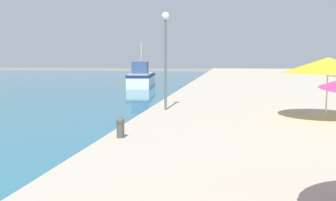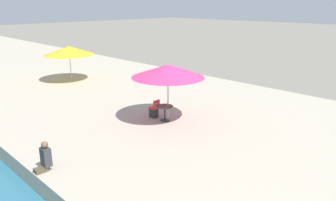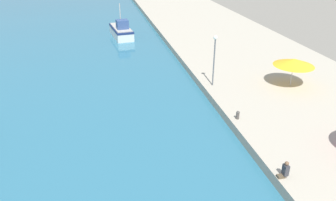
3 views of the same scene
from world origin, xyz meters
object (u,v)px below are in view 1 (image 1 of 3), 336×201
fishing_boat_mid (141,78)px  lamppost (166,44)px  cafe_umbrella_white (328,65)px  mooring_bollard (120,127)px

fishing_boat_mid → lamppost: lamppost is taller
cafe_umbrella_white → mooring_bollard: size_ratio=5.42×
mooring_bollard → lamppost: lamppost is taller
cafe_umbrella_white → lamppost: (-6.86, 1.51, 0.91)m
lamppost → fishing_boat_mid: bearing=107.0°
fishing_boat_mid → mooring_bollard: bearing=-84.0°
fishing_boat_mid → cafe_umbrella_white: size_ratio=1.84×
cafe_umbrella_white → mooring_bollard: bearing=-146.4°
mooring_bollard → lamppost: bearing=87.2°
fishing_boat_mid → mooring_bollard: fishing_boat_mid is taller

